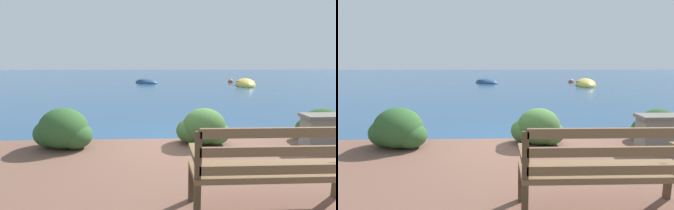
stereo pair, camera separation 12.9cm
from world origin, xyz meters
TOP-DOWN VIEW (x-y plane):
  - ground_plane at (0.00, 0.00)m, footprint 80.00×80.00m
  - park_bench at (0.52, -2.55)m, footprint 1.70×0.48m
  - hedge_clump_far_left at (-2.29, -0.46)m, footprint 1.04×0.75m
  - hedge_clump_left at (0.18, -0.33)m, footprint 0.97×0.70m
  - hedge_clump_centre at (2.47, -0.23)m, footprint 0.90×0.65m
  - rowboat_nearest at (5.34, 12.48)m, footprint 1.80×3.08m
  - rowboat_mid at (-1.42, 14.68)m, footprint 2.34×2.60m
  - mooring_buoy at (5.03, 14.95)m, footprint 0.41×0.41m

SIDE VIEW (x-z plane):
  - ground_plane at x=0.00m, z-range 0.00..0.00m
  - rowboat_mid at x=-1.42m, z-range -0.24..0.36m
  - mooring_buoy at x=5.03m, z-range -0.12..0.25m
  - rowboat_nearest at x=5.34m, z-range -0.35..0.49m
  - hedge_clump_centre at x=2.47m, z-range 0.18..0.79m
  - hedge_clump_left at x=0.18m, z-range 0.18..0.84m
  - hedge_clump_far_left at x=-2.29m, z-range 0.17..0.88m
  - park_bench at x=0.52m, z-range 0.24..1.17m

